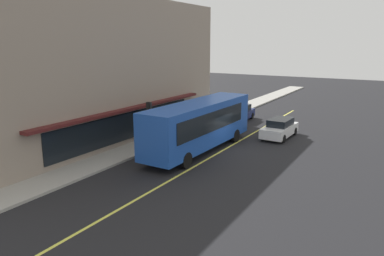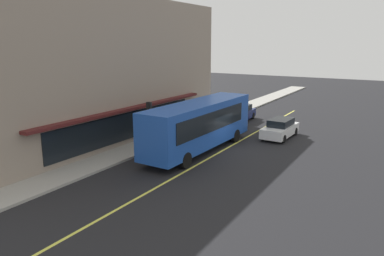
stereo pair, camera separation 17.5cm
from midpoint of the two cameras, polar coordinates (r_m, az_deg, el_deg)
ground at (r=26.18m, az=4.84°, el=-3.44°), size 120.00×120.00×0.00m
sidewalk at (r=28.89m, az=-5.03°, el=-1.69°), size 80.00×2.40×0.15m
lane_centre_stripe at (r=26.18m, az=4.84°, el=-3.43°), size 36.00×0.16×0.01m
storefront_building at (r=30.97m, az=-18.43°, el=8.76°), size 25.43×12.08×10.87m
bus at (r=25.37m, az=1.04°, el=0.70°), size 11.17×2.76×3.50m
traffic_light at (r=26.38m, az=-6.88°, el=2.31°), size 0.30×0.52×3.20m
car_navy at (r=36.01m, az=7.32°, el=2.34°), size 4.38×2.01×1.52m
car_white at (r=30.16m, az=13.43°, el=-0.06°), size 4.36×1.98×1.52m
pedestrian_mid_block at (r=35.54m, az=3.55°, el=2.87°), size 0.34×0.34×1.60m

